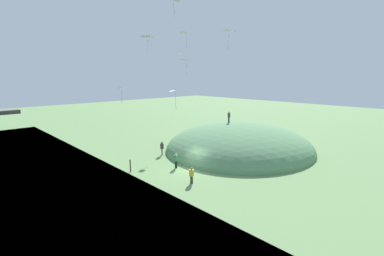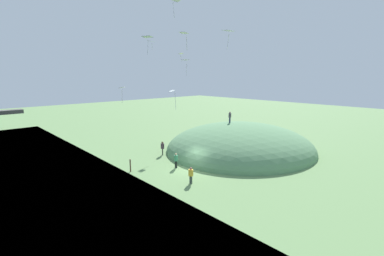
{
  "view_description": "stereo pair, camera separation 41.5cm",
  "coord_description": "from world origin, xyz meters",
  "px_view_note": "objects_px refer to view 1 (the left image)",
  "views": [
    {
      "loc": [
        -19.31,
        -20.21,
        10.05
      ],
      "look_at": [
        0.49,
        0.43,
        4.45
      ],
      "focal_mm": 24.86,
      "sensor_mm": 36.0,
      "label": 1
    },
    {
      "loc": [
        -19.01,
        -20.49,
        10.05
      ],
      "look_at": [
        0.49,
        0.43,
        4.45
      ],
      "focal_mm": 24.86,
      "sensor_mm": 36.0,
      "label": 2
    }
  ],
  "objects_px": {
    "kite_8": "(180,54)",
    "mooring_post": "(130,166)",
    "kite_4": "(173,93)",
    "kite_7": "(177,0)",
    "person_near_shore": "(229,116)",
    "kite_3": "(228,31)",
    "kite_5": "(184,34)",
    "kite_6": "(186,61)",
    "person_with_child": "(176,159)",
    "person_watching_kites": "(192,173)",
    "kite_0": "(150,42)",
    "kite_1": "(121,89)",
    "person_walking_path": "(162,147)",
    "kite_2": "(147,37)"
  },
  "relations": [
    {
      "from": "person_walking_path",
      "to": "kite_2",
      "type": "relative_size",
      "value": 0.93
    },
    {
      "from": "kite_1",
      "to": "kite_4",
      "type": "distance_m",
      "value": 5.73
    },
    {
      "from": "kite_8",
      "to": "mooring_post",
      "type": "bearing_deg",
      "value": -151.05
    },
    {
      "from": "person_near_shore",
      "to": "kite_7",
      "type": "height_order",
      "value": "kite_7"
    },
    {
      "from": "kite_4",
      "to": "kite_7",
      "type": "distance_m",
      "value": 8.5
    },
    {
      "from": "kite_8",
      "to": "person_watching_kites",
      "type": "bearing_deg",
      "value": -128.08
    },
    {
      "from": "person_walking_path",
      "to": "kite_5",
      "type": "distance_m",
      "value": 14.39
    },
    {
      "from": "person_watching_kites",
      "to": "kite_5",
      "type": "bearing_deg",
      "value": -32.36
    },
    {
      "from": "person_with_child",
      "to": "mooring_post",
      "type": "xyz_separation_m",
      "value": [
        -4.39,
        2.32,
        -0.35
      ]
    },
    {
      "from": "kite_2",
      "to": "kite_4",
      "type": "xyz_separation_m",
      "value": [
        0.18,
        -3.95,
        -5.76
      ]
    },
    {
      "from": "person_walking_path",
      "to": "kite_3",
      "type": "relative_size",
      "value": 1.01
    },
    {
      "from": "person_near_shore",
      "to": "kite_3",
      "type": "distance_m",
      "value": 14.59
    },
    {
      "from": "person_watching_kites",
      "to": "mooring_post",
      "type": "xyz_separation_m",
      "value": [
        -2.61,
        6.69,
        -0.3
      ]
    },
    {
      "from": "kite_3",
      "to": "mooring_post",
      "type": "height_order",
      "value": "kite_3"
    },
    {
      "from": "kite_0",
      "to": "kite_8",
      "type": "relative_size",
      "value": 0.83
    },
    {
      "from": "kite_2",
      "to": "kite_8",
      "type": "xyz_separation_m",
      "value": [
        10.57,
        6.74,
        -0.77
      ]
    },
    {
      "from": "kite_0",
      "to": "kite_2",
      "type": "relative_size",
      "value": 0.59
    },
    {
      "from": "kite_3",
      "to": "kite_8",
      "type": "height_order",
      "value": "kite_3"
    },
    {
      "from": "kite_0",
      "to": "kite_8",
      "type": "height_order",
      "value": "kite_0"
    },
    {
      "from": "person_walking_path",
      "to": "kite_7",
      "type": "xyz_separation_m",
      "value": [
        -3.48,
        -7.29,
        15.57
      ]
    },
    {
      "from": "person_with_child",
      "to": "kite_0",
      "type": "relative_size",
      "value": 1.47
    },
    {
      "from": "kite_5",
      "to": "kite_6",
      "type": "xyz_separation_m",
      "value": [
        0.83,
        0.69,
        -2.59
      ]
    },
    {
      "from": "kite_1",
      "to": "kite_4",
      "type": "bearing_deg",
      "value": -57.74
    },
    {
      "from": "kite_4",
      "to": "kite_0",
      "type": "bearing_deg",
      "value": 67.19
    },
    {
      "from": "person_watching_kites",
      "to": "kite_1",
      "type": "bearing_deg",
      "value": 15.76
    },
    {
      "from": "person_with_child",
      "to": "kite_4",
      "type": "height_order",
      "value": "kite_4"
    },
    {
      "from": "person_near_shore",
      "to": "kite_8",
      "type": "distance_m",
      "value": 12.32
    },
    {
      "from": "kite_6",
      "to": "kite_8",
      "type": "relative_size",
      "value": 1.24
    },
    {
      "from": "kite_4",
      "to": "kite_5",
      "type": "distance_m",
      "value": 6.06
    },
    {
      "from": "kite_5",
      "to": "mooring_post",
      "type": "distance_m",
      "value": 14.78
    },
    {
      "from": "person_with_child",
      "to": "person_watching_kites",
      "type": "bearing_deg",
      "value": -97.71
    },
    {
      "from": "kite_7",
      "to": "person_with_child",
      "type": "bearing_deg",
      "value": 55.06
    },
    {
      "from": "kite_5",
      "to": "kite_6",
      "type": "relative_size",
      "value": 1.03
    },
    {
      "from": "person_walking_path",
      "to": "kite_7",
      "type": "relative_size",
      "value": 1.08
    },
    {
      "from": "person_walking_path",
      "to": "kite_3",
      "type": "xyz_separation_m",
      "value": [
        0.49,
        -10.02,
        13.04
      ]
    },
    {
      "from": "kite_8",
      "to": "kite_4",
      "type": "bearing_deg",
      "value": -134.17
    },
    {
      "from": "person_near_shore",
      "to": "mooring_post",
      "type": "relative_size",
      "value": 1.18
    },
    {
      "from": "person_with_child",
      "to": "person_walking_path",
      "type": "distance_m",
      "value": 5.26
    },
    {
      "from": "person_watching_kites",
      "to": "kite_7",
      "type": "height_order",
      "value": "kite_7"
    },
    {
      "from": "kite_6",
      "to": "mooring_post",
      "type": "distance_m",
      "value": 12.64
    },
    {
      "from": "person_near_shore",
      "to": "kite_3",
      "type": "height_order",
      "value": "kite_3"
    },
    {
      "from": "kite_0",
      "to": "kite_1",
      "type": "distance_m",
      "value": 9.93
    },
    {
      "from": "person_with_child",
      "to": "kite_3",
      "type": "xyz_separation_m",
      "value": [
        2.32,
        -5.09,
        13.12
      ]
    },
    {
      "from": "kite_4",
      "to": "person_with_child",
      "type": "bearing_deg",
      "value": 37.59
    },
    {
      "from": "person_walking_path",
      "to": "kite_3",
      "type": "height_order",
      "value": "kite_3"
    },
    {
      "from": "kite_2",
      "to": "kite_8",
      "type": "height_order",
      "value": "kite_2"
    },
    {
      "from": "kite_3",
      "to": "kite_8",
      "type": "relative_size",
      "value": 1.3
    },
    {
      "from": "kite_4",
      "to": "kite_1",
      "type": "bearing_deg",
      "value": 122.26
    },
    {
      "from": "kite_4",
      "to": "kite_7",
      "type": "xyz_separation_m",
      "value": [
        -0.73,
        -1.66,
        8.31
      ]
    },
    {
      "from": "person_watching_kites",
      "to": "kite_2",
      "type": "xyz_separation_m",
      "value": [
        0.67,
        7.61,
        13.15
      ]
    }
  ]
}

